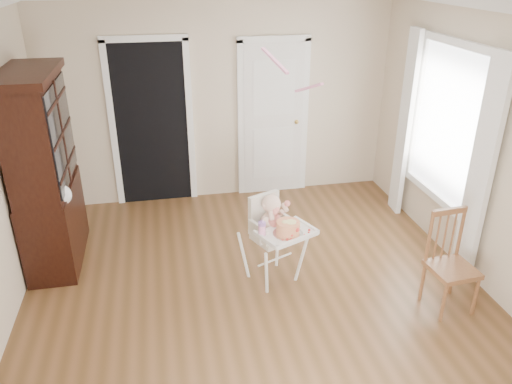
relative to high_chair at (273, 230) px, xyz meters
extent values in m
plane|color=brown|center=(-0.21, -0.35, -0.57)|extent=(5.00, 5.00, 0.00)
plane|color=white|center=(-0.21, -0.35, 2.13)|extent=(5.00, 5.00, 0.00)
plane|color=beige|center=(-0.21, 2.15, 0.78)|extent=(4.50, 0.00, 4.50)
plane|color=beige|center=(2.04, -0.35, 0.78)|extent=(0.00, 5.00, 5.00)
cube|color=black|center=(-1.11, 2.13, 0.48)|extent=(0.90, 0.03, 2.10)
cube|color=white|center=(-1.60, 2.13, 0.48)|extent=(0.08, 0.05, 2.18)
cube|color=white|center=(-0.62, 2.13, 0.48)|extent=(0.08, 0.05, 2.18)
cube|color=white|center=(-1.11, 2.13, 1.57)|extent=(1.06, 0.05, 0.08)
cube|color=white|center=(0.49, 2.12, 0.45)|extent=(0.80, 0.05, 2.05)
cube|color=white|center=(0.05, 2.13, 0.45)|extent=(0.08, 0.05, 2.13)
cube|color=white|center=(0.93, 2.13, 0.45)|extent=(0.08, 0.05, 2.13)
sphere|color=gold|center=(0.81, 2.09, 0.43)|extent=(0.06, 0.06, 0.06)
cube|color=white|center=(2.02, 0.45, 0.83)|extent=(0.02, 1.20, 1.60)
cube|color=white|center=(2.00, 0.45, 1.67)|extent=(0.06, 1.36, 0.08)
cube|color=white|center=(1.94, -0.33, 0.58)|extent=(0.08, 0.28, 2.30)
cube|color=white|center=(1.94, 1.23, 0.58)|extent=(0.08, 0.28, 2.30)
cylinder|color=white|center=(-0.12, -0.26, -0.33)|extent=(0.08, 0.14, 0.54)
cylinder|color=white|center=(0.28, -0.09, -0.33)|extent=(0.14, 0.08, 0.54)
cylinder|color=white|center=(-0.28, 0.10, -0.33)|extent=(0.14, 0.08, 0.54)
cylinder|color=white|center=(0.12, 0.27, -0.33)|extent=(0.08, 0.14, 0.54)
cylinder|color=white|center=(0.02, -0.04, -0.32)|extent=(0.39, 0.19, 0.02)
cube|color=silver|center=(0.00, 0.00, -0.08)|extent=(0.44, 0.43, 0.07)
cube|color=silver|center=(-0.16, -0.06, 0.03)|extent=(0.16, 0.30, 0.16)
cube|color=silver|center=(0.15, 0.07, 0.03)|extent=(0.16, 0.30, 0.16)
cube|color=silver|center=(-0.06, 0.15, 0.14)|extent=(0.34, 0.19, 0.40)
cube|color=white|center=(0.08, -0.19, 0.06)|extent=(0.61, 0.53, 0.03)
cube|color=white|center=(0.15, -0.35, 0.08)|extent=(0.47, 0.23, 0.04)
ellipsoid|color=beige|center=(-0.01, 0.03, 0.06)|extent=(0.26, 0.24, 0.26)
sphere|color=beige|center=(-0.01, 0.03, 0.28)|extent=(0.24, 0.24, 0.18)
sphere|color=red|center=(0.01, -0.02, 0.12)|extent=(0.13, 0.13, 0.13)
sphere|color=red|center=(0.00, -0.05, 0.23)|extent=(0.07, 0.07, 0.07)
sphere|color=red|center=(0.14, 0.02, 0.27)|extent=(0.06, 0.06, 0.06)
cylinder|color=silver|center=(0.09, -0.23, 0.08)|extent=(0.29, 0.29, 0.01)
cylinder|color=red|center=(0.09, -0.23, 0.14)|extent=(0.22, 0.22, 0.12)
cylinder|color=#F2E08C|center=(0.12, -0.23, 0.20)|extent=(0.10, 0.10, 0.02)
cylinder|color=#FD9ACD|center=(-0.15, -0.20, 0.13)|extent=(0.07, 0.07, 0.11)
cylinder|color=#9A68B6|center=(-0.15, -0.20, 0.20)|extent=(0.07, 0.07, 0.03)
cone|color=#9A68B6|center=(-0.15, -0.20, 0.23)|extent=(0.02, 0.02, 0.04)
cube|color=black|center=(-2.20, 0.85, -0.14)|extent=(0.48, 1.15, 0.86)
cube|color=black|center=(-2.20, 0.85, 0.86)|extent=(0.44, 1.15, 1.15)
cube|color=black|center=(-1.97, 0.56, 0.86)|extent=(0.02, 0.50, 1.00)
cube|color=black|center=(-1.97, 1.13, 0.86)|extent=(0.02, 0.50, 1.00)
cube|color=black|center=(-2.20, 0.85, 1.45)|extent=(0.52, 1.22, 0.08)
ellipsoid|color=white|center=(-2.01, 0.51, 0.33)|extent=(0.19, 0.15, 0.21)
cube|color=brown|center=(1.51, -0.77, -0.16)|extent=(0.42, 0.42, 0.05)
cylinder|color=brown|center=(1.36, -0.95, -0.37)|extent=(0.03, 0.03, 0.42)
cylinder|color=brown|center=(1.70, -0.92, -0.37)|extent=(0.03, 0.03, 0.42)
cylinder|color=brown|center=(1.33, -0.61, -0.37)|extent=(0.03, 0.03, 0.42)
cylinder|color=brown|center=(1.67, -0.59, -0.37)|extent=(0.03, 0.03, 0.42)
cylinder|color=brown|center=(1.33, -0.60, 0.12)|extent=(0.03, 0.03, 0.54)
cylinder|color=brown|center=(1.67, -0.58, 0.12)|extent=(0.03, 0.03, 0.54)
cube|color=brown|center=(1.50, -0.59, 0.36)|extent=(0.36, 0.07, 0.06)
camera|label=1|loc=(-1.01, -4.18, 2.44)|focal=35.00mm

